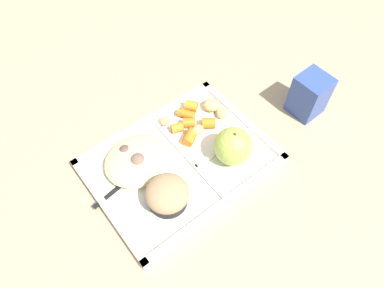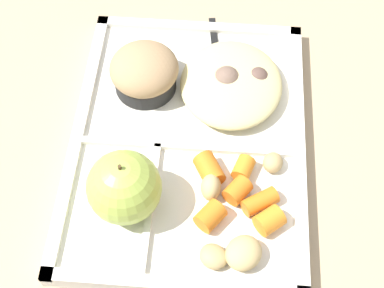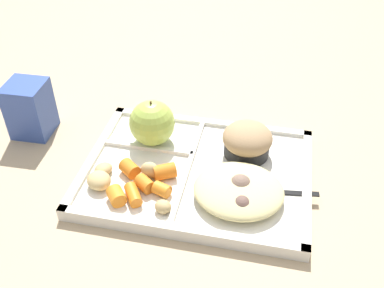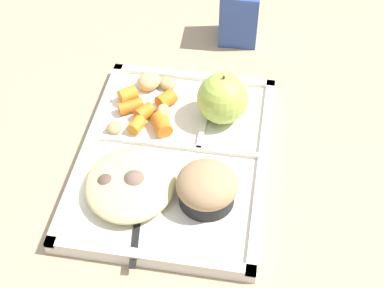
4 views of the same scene
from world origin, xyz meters
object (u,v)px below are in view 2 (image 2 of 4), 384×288
at_px(lunch_tray, 188,142).
at_px(bran_muffin, 144,72).
at_px(plastic_fork, 217,68).
at_px(green_apple, 124,187).

distance_m(lunch_tray, bran_muffin, 0.10).
height_order(lunch_tray, plastic_fork, lunch_tray).
xyz_separation_m(green_apple, bran_muffin, (0.16, -0.00, -0.01)).
relative_size(green_apple, plastic_fork, 0.54).
bearing_deg(plastic_fork, green_apple, 156.41).
xyz_separation_m(lunch_tray, bran_muffin, (0.07, 0.06, 0.03)).
bearing_deg(bran_muffin, lunch_tray, -141.84).
relative_size(bran_muffin, plastic_fork, 0.54).
relative_size(lunch_tray, green_apple, 4.37).
distance_m(green_apple, bran_muffin, 0.16).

